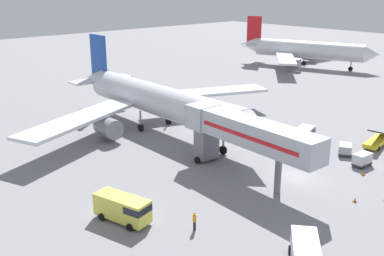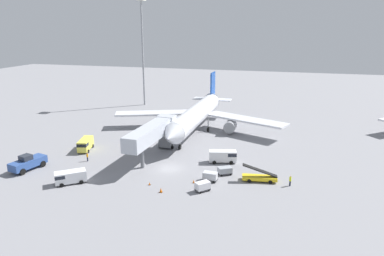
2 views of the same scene
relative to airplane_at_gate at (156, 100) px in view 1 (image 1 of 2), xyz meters
The scene contains 13 objects.
ground_plane 24.36m from the airplane_at_gate, 87.40° to the right, with size 300.00×300.00×0.00m, color gray.
airplane_at_gate is the anchor object (origin of this frame).
jet_bridge 19.98m from the airplane_at_gate, 99.91° to the right, with size 4.07×17.98×6.91m.
belt_loader_truck 30.61m from the airplane_at_gate, 55.68° to the right, with size 5.84×2.53×2.86m.
service_van_rear_right 21.18m from the airplane_at_gate, 61.93° to the right, with size 5.35×3.02×2.28m.
service_van_far_left 27.10m from the airplane_at_gate, 133.88° to the right, with size 3.26×5.66×2.36m.
service_van_near_right 36.58m from the airplane_at_gate, 109.81° to the right, with size 5.03×4.59×2.05m.
baggage_cart_rear_left 29.02m from the airplane_at_gate, 71.13° to the right, with size 2.36×1.47×1.53m.
baggage_cart_mid_right 26.69m from the airplane_at_gate, 65.08° to the right, with size 2.74×2.44×1.33m.
ground_crew_worker_midground 29.13m from the airplane_at_gate, 121.13° to the right, with size 0.42×0.42×1.73m.
safety_cone_alpha 31.66m from the airplane_at_gate, 89.48° to the right, with size 0.34×0.34×0.53m.
safety_cone_bravo 29.83m from the airplane_at_gate, 76.47° to the right, with size 0.38×0.38×0.58m.
airplane_background 61.24m from the airplane_at_gate, 14.92° to the left, with size 35.74×35.04×12.19m.
Camera 1 is at (-39.12, -26.22, 20.50)m, focal length 41.88 mm.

